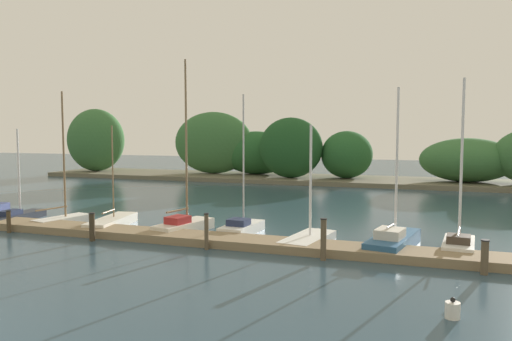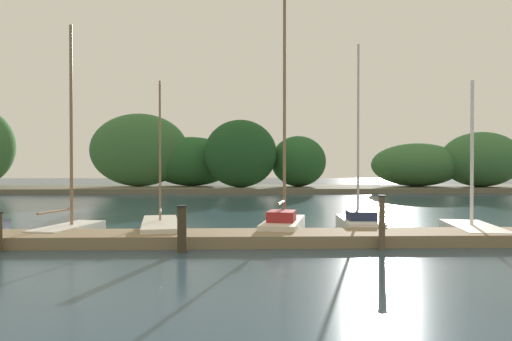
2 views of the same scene
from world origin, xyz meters
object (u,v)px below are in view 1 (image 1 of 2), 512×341
Objects in this scene: sailboat_5 at (242,226)px; mooring_piling_2 at (92,227)px; sailboat_7 at (394,239)px; mooring_piling_4 at (323,239)px; mooring_piling_3 at (206,231)px; sailboat_2 at (64,217)px; sailboat_1 at (18,215)px; sailboat_4 at (185,223)px; channel_buoy_0 at (453,310)px; mooring_piling_5 at (485,257)px; sailboat_8 at (459,242)px; mooring_piling_1 at (9,221)px; sailboat_3 at (113,221)px; sailboat_6 at (309,238)px.

sailboat_5 reaches higher than mooring_piling_2.
mooring_piling_4 is (-2.39, -2.76, 0.42)m from sailboat_7.
sailboat_5 is 4.37× the size of mooring_piling_3.
sailboat_2 is 1.05× the size of sailboat_5.
mooring_piling_3 is at bearing -106.72° from sailboat_1.
sailboat_4 reaches higher than sailboat_2.
mooring_piling_3 is at bearing 178.80° from mooring_piling_4.
channel_buoy_0 is (8.98, -8.27, -0.11)m from sailboat_5.
channel_buoy_0 is at bearing -17.11° from mooring_piling_2.
mooring_piling_5 is (10.18, -3.69, 0.27)m from sailboat_5.
sailboat_1 is at bearing 173.09° from mooring_piling_5.
sailboat_8 is at bearing 101.65° from mooring_piling_5.
sailboat_7 is (19.76, 0.03, 0.09)m from sailboat_1.
sailboat_2 is 0.99× the size of sailboat_8.
sailboat_7 is 6.15× the size of mooring_piling_1.
sailboat_4 is 2.79m from sailboat_5.
sailboat_5 is 5.91m from mooring_piling_4.
sailboat_2 is at bearing 103.88° from sailboat_4.
sailboat_2 reaches higher than sailboat_5.
sailboat_7 is 7.76m from mooring_piling_3.
sailboat_5 reaches higher than sailboat_1.
sailboat_8 reaches higher than sailboat_5.
mooring_piling_1 is (-3.82, -2.91, 0.28)m from sailboat_3.
sailboat_4 is 1.18× the size of sailboat_8.
mooring_piling_3 is 10.43m from mooring_piling_5.
sailboat_8 is 5.80× the size of mooring_piling_5.
mooring_piling_4 is (14.35, -2.80, 0.44)m from sailboat_2.
sailboat_7 is at bearing 104.75° from channel_buoy_0.
sailboat_3 reaches higher than channel_buoy_0.
sailboat_1 is at bearing 171.09° from mooring_piling_4.
sailboat_8 reaches higher than sailboat_3.
sailboat_5 reaches higher than mooring_piling_4.
sailboat_2 is 7.01m from sailboat_4.
sailboat_6 is 0.74× the size of sailboat_8.
mooring_piling_5 is at bearing -90.38° from sailboat_4.
channel_buoy_0 is at bearing -129.34° from sailboat_5.
sailboat_1 is 3.02m from sailboat_2.
mooring_piling_4 is at bearing 179.44° from mooring_piling_5.
sailboat_2 is 9.75m from sailboat_5.
channel_buoy_0 is (11.68, -7.57, -0.22)m from sailboat_4.
mooring_piling_4 is (11.46, -2.97, 0.54)m from sailboat_3.
channel_buoy_0 is at bearing -13.45° from mooring_piling_1.
sailboat_8 is at bearing -76.83° from sailboat_4.
mooring_piling_1 is 0.86× the size of mooring_piling_2.
sailboat_3 is 4.12m from sailboat_4.
sailboat_1 is at bearing 95.87° from sailboat_8.
sailboat_2 reaches higher than sailboat_6.
mooring_piling_1 is 0.90× the size of mooring_piling_5.
sailboat_2 reaches higher than mooring_piling_4.
sailboat_4 reaches higher than sailboat_5.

